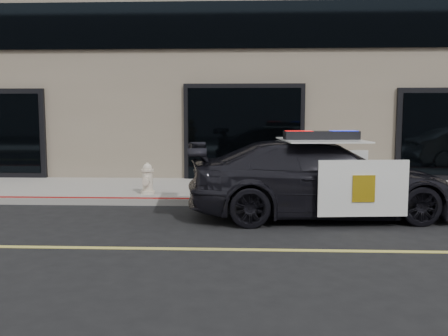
{
  "coord_description": "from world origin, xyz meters",
  "views": [
    {
      "loc": [
        -0.92,
        -7.37,
        2.09
      ],
      "look_at": [
        -1.36,
        2.2,
        1.0
      ],
      "focal_mm": 40.0,
      "sensor_mm": 36.0,
      "label": 1
    }
  ],
  "objects": [
    {
      "name": "sidewalk_n",
      "position": [
        0.0,
        5.25,
        0.07
      ],
      "size": [
        60.0,
        3.5,
        0.15
      ],
      "primitive_type": "cube",
      "color": "gray",
      "rests_on": "ground"
    },
    {
      "name": "fire_hydrant",
      "position": [
        -3.26,
        4.18,
        0.5
      ],
      "size": [
        0.34,
        0.47,
        0.74
      ],
      "color": "beige",
      "rests_on": "sidewalk_n"
    },
    {
      "name": "ground",
      "position": [
        0.0,
        0.0,
        0.0
      ],
      "size": [
        120.0,
        120.0,
        0.0
      ],
      "primitive_type": "plane",
      "color": "black",
      "rests_on": "ground"
    },
    {
      "name": "police_car",
      "position": [
        0.54,
        2.48,
        0.77
      ],
      "size": [
        3.09,
        5.62,
        1.71
      ],
      "color": "black",
      "rests_on": "ground"
    }
  ]
}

